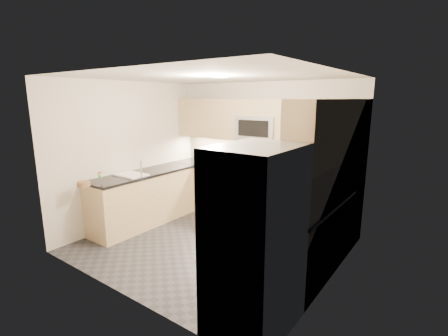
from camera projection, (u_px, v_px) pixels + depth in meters
floor at (211, 245)px, 4.99m from camera, size 3.60×3.20×0.00m
ceiling at (209, 77)px, 4.46m from camera, size 3.60×3.20×0.02m
wall_back at (264, 151)px, 5.99m from camera, size 3.60×0.02×2.50m
wall_front at (117, 190)px, 3.46m from camera, size 3.60×0.02×2.50m
wall_left at (131, 153)px, 5.76m from camera, size 0.02×3.20×2.50m
wall_right at (334, 184)px, 3.69m from camera, size 0.02×3.20×2.50m
base_cab_back_left at (208, 187)px, 6.55m from camera, size 1.42×0.60×0.90m
base_cab_back_right at (312, 208)px, 5.29m from camera, size 1.42×0.60×0.90m
base_cab_right at (310, 238)px, 4.15m from camera, size 0.60×1.70×0.90m
base_cab_peninsula at (144, 199)px, 5.75m from camera, size 0.60×2.00×0.90m
countertop_back_left at (208, 164)px, 6.45m from camera, size 1.42×0.63×0.04m
countertop_back_right at (314, 180)px, 5.20m from camera, size 1.42×0.63×0.04m
countertop_right at (312, 203)px, 4.05m from camera, size 0.63×1.70×0.04m
countertop_peninsula at (143, 174)px, 5.65m from camera, size 0.63×2.00×0.04m
upper_cab_back at (260, 120)px, 5.73m from camera, size 3.60×0.35×0.75m
upper_cab_right at (330, 131)px, 3.89m from camera, size 0.35×1.95×0.75m
backsplash_back at (263, 154)px, 6.00m from camera, size 3.60×0.01×0.51m
backsplash_right at (344, 181)px, 4.06m from camera, size 0.01×2.30×0.51m
gas_range at (254, 197)px, 5.90m from camera, size 0.76×0.65×0.91m
range_cooktop at (254, 172)px, 5.80m from camera, size 0.76×0.65×0.03m
oven_door_glass at (244, 201)px, 5.64m from camera, size 0.62×0.02×0.45m
oven_handle at (244, 187)px, 5.57m from camera, size 0.60×0.02×0.02m
microwave at (259, 128)px, 5.74m from camera, size 0.76×0.40×0.40m
microwave_door at (253, 128)px, 5.57m from camera, size 0.60×0.01×0.28m
refrigerator at (255, 240)px, 3.05m from camera, size 0.70×0.90×1.80m
fridge_handle_left at (212, 232)px, 3.11m from camera, size 0.02×0.02×1.20m
fridge_handle_right at (233, 221)px, 3.40m from camera, size 0.02×0.02×1.20m
sink_basin at (131, 179)px, 5.46m from camera, size 0.52×0.38×0.16m
faucet at (141, 169)px, 5.27m from camera, size 0.03×0.03×0.28m
utensil_bowl at (326, 176)px, 5.06m from camera, size 0.35×0.35×0.15m
cutting_board at (224, 165)px, 6.25m from camera, size 0.37×0.27×0.01m
fruit_basket at (84, 184)px, 4.77m from camera, size 0.22×0.22×0.07m
fruit_apple at (100, 174)px, 5.04m from camera, size 0.07×0.07×0.07m
fruit_pear at (101, 176)px, 4.92m from camera, size 0.08×0.08×0.08m
dish_towel_check at (241, 196)px, 5.61m from camera, size 0.16×0.06×0.30m
dish_towel_blue at (248, 198)px, 5.53m from camera, size 0.20×0.09×0.39m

